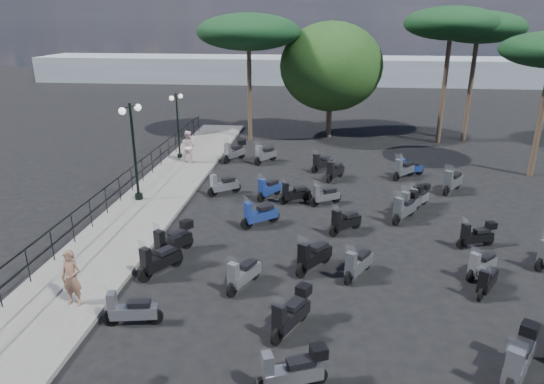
# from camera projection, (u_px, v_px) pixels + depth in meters

# --- Properties ---
(ground) EXTENTS (120.00, 120.00, 0.00)m
(ground) POSITION_uv_depth(u_px,v_px,m) (297.00, 233.00, 18.35)
(ground) COLOR black
(ground) RESTS_ON ground
(sidewalk) EXTENTS (3.00, 30.00, 0.15)m
(sidewalk) POSITION_uv_depth(u_px,v_px,m) (157.00, 197.00, 21.79)
(sidewalk) COLOR #605E5B
(sidewalk) RESTS_ON ground
(railing) EXTENTS (0.04, 26.04, 1.10)m
(railing) POSITION_uv_depth(u_px,v_px,m) (125.00, 180.00, 21.46)
(railing) COLOR black
(railing) RESTS_ON sidewalk
(lamp_post_1) EXTENTS (0.61, 1.19, 4.22)m
(lamp_post_1) POSITION_uv_depth(u_px,v_px,m) (134.00, 146.00, 20.50)
(lamp_post_1) COLOR black
(lamp_post_1) RESTS_ON sidewalk
(lamp_post_2) EXTENTS (0.52, 1.03, 3.64)m
(lamp_post_2) POSITION_uv_depth(u_px,v_px,m) (178.00, 121.00, 26.92)
(lamp_post_2) COLOR black
(lamp_post_2) RESTS_ON sidewalk
(woman) EXTENTS (0.65, 0.47, 1.64)m
(woman) POSITION_uv_depth(u_px,v_px,m) (72.00, 278.00, 13.26)
(woman) COLOR brown
(woman) RESTS_ON sidewalk
(pedestrian_far) EXTENTS (0.97, 0.83, 1.75)m
(pedestrian_far) POSITION_uv_depth(u_px,v_px,m) (188.00, 146.00, 26.49)
(pedestrian_far) COLOR beige
(pedestrian_far) RESTS_ON sidewalk
(scooter_0) EXTENTS (1.59, 0.56, 1.27)m
(scooter_0) POSITION_uv_depth(u_px,v_px,m) (131.00, 311.00, 12.71)
(scooter_0) COLOR black
(scooter_0) RESTS_ON ground
(scooter_1) EXTENTS (0.89, 1.54, 1.32)m
(scooter_1) POSITION_uv_depth(u_px,v_px,m) (243.00, 275.00, 14.45)
(scooter_1) COLOR black
(scooter_1) RESTS_ON ground
(scooter_2) EXTENTS (1.10, 1.58, 1.41)m
(scooter_2) POSITION_uv_depth(u_px,v_px,m) (173.00, 241.00, 16.46)
(scooter_2) COLOR black
(scooter_2) RESTS_ON ground
(scooter_3) EXTENTS (1.41, 1.19, 1.39)m
(scooter_3) POSITION_uv_depth(u_px,v_px,m) (259.00, 215.00, 18.76)
(scooter_3) COLOR black
(scooter_3) RESTS_ON ground
(scooter_4) EXTENTS (1.38, 1.11, 1.33)m
(scooter_4) POSITION_uv_depth(u_px,v_px,m) (223.00, 185.00, 22.08)
(scooter_4) COLOR black
(scooter_4) RESTS_ON ground
(scooter_5) EXTENTS (1.08, 1.63, 1.44)m
(scooter_5) POSITION_uv_depth(u_px,v_px,m) (235.00, 152.00, 27.31)
(scooter_5) COLOR black
(scooter_5) RESTS_ON ground
(scooter_6) EXTENTS (1.62, 0.86, 1.35)m
(scooter_6) POSITION_uv_depth(u_px,v_px,m) (292.00, 371.00, 10.44)
(scooter_6) COLOR black
(scooter_6) RESTS_ON ground
(scooter_7) EXTENTS (1.00, 1.60, 1.39)m
(scooter_7) POSITION_uv_depth(u_px,v_px,m) (291.00, 314.00, 12.43)
(scooter_7) COLOR black
(scooter_7) RESTS_ON ground
(scooter_8) EXTENTS (1.14, 1.52, 1.42)m
(scooter_8) POSITION_uv_depth(u_px,v_px,m) (313.00, 256.00, 15.47)
(scooter_8) COLOR black
(scooter_8) RESTS_ON ground
(scooter_9) EXTENTS (0.98, 1.47, 1.32)m
(scooter_9) POSITION_uv_depth(u_px,v_px,m) (269.00, 189.00, 21.65)
(scooter_9) COLOR black
(scooter_9) RESTS_ON ground
(scooter_10) EXTENTS (1.45, 0.83, 1.24)m
(scooter_10) POSITION_uv_depth(u_px,v_px,m) (295.00, 194.00, 21.08)
(scooter_10) COLOR black
(scooter_10) RESTS_ON ground
(scooter_11) EXTENTS (1.10, 1.55, 1.42)m
(scooter_11) POSITION_uv_depth(u_px,v_px,m) (265.00, 155.00, 26.87)
(scooter_11) COLOR black
(scooter_11) RESTS_ON ground
(scooter_13) EXTENTS (0.98, 1.47, 1.32)m
(scooter_13) POSITION_uv_depth(u_px,v_px,m) (358.00, 264.00, 15.06)
(scooter_13) COLOR black
(scooter_13) RESTS_ON ground
(scooter_14) EXTENTS (1.25, 1.20, 1.30)m
(scooter_14) POSITION_uv_depth(u_px,v_px,m) (345.00, 222.00, 18.18)
(scooter_14) COLOR black
(scooter_14) RESTS_ON ground
(scooter_15) EXTENTS (1.36, 0.92, 1.23)m
(scooter_15) POSITION_uv_depth(u_px,v_px,m) (325.00, 196.00, 20.91)
(scooter_15) COLOR black
(scooter_15) RESTS_ON ground
(scooter_16) EXTENTS (0.93, 1.54, 1.34)m
(scooter_16) POSITION_uv_depth(u_px,v_px,m) (335.00, 171.00, 24.09)
(scooter_16) COLOR black
(scooter_16) RESTS_ON ground
(scooter_17) EXTENTS (1.14, 1.27, 1.28)m
(scooter_17) POSITION_uv_depth(u_px,v_px,m) (322.00, 163.00, 25.50)
(scooter_17) COLOR black
(scooter_17) RESTS_ON ground
(scooter_18) EXTENTS (1.16, 1.65, 1.48)m
(scooter_18) POSITION_uv_depth(u_px,v_px,m) (519.00, 359.00, 10.73)
(scooter_18) COLOR black
(scooter_18) RESTS_ON ground
(scooter_19) EXTENTS (1.18, 1.08, 1.20)m
(scooter_19) POSITION_uv_depth(u_px,v_px,m) (481.00, 265.00, 15.10)
(scooter_19) COLOR black
(scooter_19) RESTS_ON ground
(scooter_20) EXTENTS (0.90, 1.32, 1.19)m
(scooter_20) POSITION_uv_depth(u_px,v_px,m) (487.00, 281.00, 14.17)
(scooter_20) COLOR black
(scooter_20) RESTS_ON ground
(scooter_21) EXTENTS (1.17, 1.57, 1.43)m
(scooter_21) POSITION_uv_depth(u_px,v_px,m) (405.00, 208.00, 19.28)
(scooter_21) COLOR black
(scooter_21) RESTS_ON ground
(scooter_22) EXTENTS (1.09, 1.32, 1.24)m
(scooter_22) POSITION_uv_depth(u_px,v_px,m) (419.00, 198.00, 20.55)
(scooter_22) COLOR black
(scooter_22) RESTS_ON ground
(scooter_23) EXTENTS (1.45, 0.73, 1.20)m
(scooter_23) POSITION_uv_depth(u_px,v_px,m) (410.00, 168.00, 24.74)
(scooter_23) COLOR black
(scooter_23) RESTS_ON ground
(scooter_27) EXTENTS (1.44, 0.75, 1.20)m
(scooter_27) POSITION_uv_depth(u_px,v_px,m) (477.00, 236.00, 17.04)
(scooter_27) COLOR black
(scooter_27) RESTS_ON ground
(scooter_28) EXTENTS (1.17, 1.60, 1.49)m
(scooter_28) POSITION_uv_depth(u_px,v_px,m) (452.00, 182.00, 22.37)
(scooter_28) COLOR black
(scooter_28) RESTS_ON ground
(scooter_29) EXTENTS (1.24, 1.36, 1.38)m
(scooter_29) POSITION_uv_depth(u_px,v_px,m) (404.00, 169.00, 24.32)
(scooter_29) COLOR black
(scooter_29) RESTS_ON ground
(scooter_31) EXTENTS (1.17, 1.57, 1.43)m
(scooter_31) POSITION_uv_depth(u_px,v_px,m) (411.00, 202.00, 19.92)
(scooter_31) COLOR black
(scooter_31) RESTS_ON ground
(scooter_32) EXTENTS (1.10, 1.58, 1.41)m
(scooter_32) POSITION_uv_depth(u_px,v_px,m) (161.00, 259.00, 15.25)
(scooter_32) COLOR black
(scooter_32) RESTS_ON ground
(broadleaf_tree) EXTENTS (6.68, 6.68, 7.49)m
(broadleaf_tree) POSITION_uv_depth(u_px,v_px,m) (331.00, 67.00, 31.37)
(broadleaf_tree) COLOR #38281E
(broadleaf_tree) RESTS_ON ground
(pine_0) EXTENTS (5.71, 5.71, 8.34)m
(pine_0) POSITION_uv_depth(u_px,v_px,m) (452.00, 24.00, 28.94)
(pine_0) COLOR #38281E
(pine_0) RESTS_ON ground
(pine_1) EXTENTS (5.59, 5.59, 8.09)m
(pine_1) POSITION_uv_depth(u_px,v_px,m) (479.00, 28.00, 29.65)
(pine_1) COLOR #38281E
(pine_1) RESTS_ON ground
(pine_2) EXTENTS (6.43, 6.43, 7.96)m
(pine_2) POSITION_uv_depth(u_px,v_px,m) (249.00, 32.00, 29.76)
(pine_2) COLOR #38281E
(pine_2) RESTS_ON ground
(distant_hills) EXTENTS (70.00, 8.00, 3.00)m
(distant_hills) POSITION_uv_depth(u_px,v_px,m) (319.00, 70.00, 59.90)
(distant_hills) COLOR gray
(distant_hills) RESTS_ON ground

